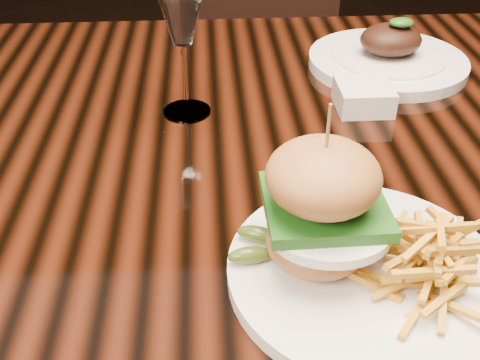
{
  "coord_description": "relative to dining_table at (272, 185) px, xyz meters",
  "views": [
    {
      "loc": [
        -0.08,
        -0.62,
        1.13
      ],
      "look_at": [
        -0.06,
        -0.18,
        0.81
      ],
      "focal_mm": 42.0,
      "sensor_mm": 36.0,
      "label": 1
    }
  ],
  "objects": [
    {
      "name": "dining_table",
      "position": [
        0.0,
        0.0,
        0.0
      ],
      "size": [
        1.6,
        0.9,
        0.75
      ],
      "color": "black",
      "rests_on": "ground"
    },
    {
      "name": "burger_plate",
      "position": [
        0.05,
        -0.26,
        0.12
      ],
      "size": [
        0.26,
        0.26,
        0.18
      ],
      "rotation": [
        0.0,
        0.0,
        -0.19
      ],
      "color": "white",
      "rests_on": "dining_table"
    },
    {
      "name": "ramekin",
      "position": [
        0.13,
        0.07,
        0.09
      ],
      "size": [
        0.1,
        0.1,
        0.03
      ],
      "primitive_type": "cube",
      "rotation": [
        0.0,
        0.0,
        0.42
      ],
      "color": "white",
      "rests_on": "dining_table"
    },
    {
      "name": "wine_glass",
      "position": [
        -0.11,
        0.07,
        0.22
      ],
      "size": [
        0.07,
        0.07,
        0.19
      ],
      "color": "white",
      "rests_on": "dining_table"
    },
    {
      "name": "far_dish",
      "position": [
        0.21,
        0.21,
        0.09
      ],
      "size": [
        0.25,
        0.25,
        0.08
      ],
      "rotation": [
        0.0,
        0.0,
        -0.07
      ],
      "color": "white",
      "rests_on": "dining_table"
    },
    {
      "name": "chair_far",
      "position": [
        0.06,
        0.89,
        -0.13
      ],
      "size": [
        0.51,
        0.51,
        0.95
      ],
      "rotation": [
        0.0,
        0.0,
        -0.11
      ],
      "color": "black",
      "rests_on": "ground"
    }
  ]
}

